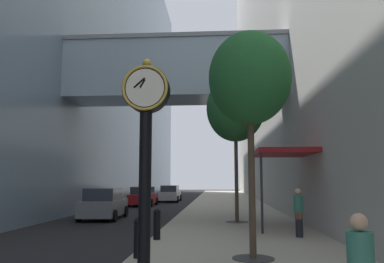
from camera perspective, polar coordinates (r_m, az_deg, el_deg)
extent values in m
plane|color=black|center=(28.33, -0.97, -11.64)|extent=(110.00, 110.00, 0.00)
cube|color=#ADA593|center=(31.22, 5.48, -11.07)|extent=(6.39, 80.00, 0.14)
cube|color=slate|center=(36.73, -18.58, 15.77)|extent=(9.00, 80.00, 32.59)
cube|color=#93A8B7|center=(23.24, -2.35, 8.73)|extent=(13.52, 3.20, 3.35)
cube|color=gray|center=(23.79, -2.33, 12.88)|extent=(13.52, 3.40, 0.24)
cylinder|color=black|center=(6.76, -7.09, -8.55)|extent=(0.22, 0.22, 2.71)
cylinder|color=black|center=(6.95, -6.86, 6.25)|extent=(0.84, 0.28, 0.84)
torus|color=gold|center=(6.80, -7.11, 6.55)|extent=(0.82, 0.05, 0.82)
cylinder|color=silver|center=(6.81, -7.10, 6.54)|extent=(0.69, 0.01, 0.69)
cylinder|color=silver|center=(7.09, -6.63, 5.97)|extent=(0.69, 0.01, 0.69)
sphere|color=gold|center=(7.08, -6.80, 10.13)|extent=(0.16, 0.16, 0.16)
cube|color=black|center=(6.83, -7.44, 7.15)|extent=(0.11, 0.01, 0.16)
cube|color=black|center=(6.84, -7.90, 7.24)|extent=(0.21, 0.01, 0.20)
cylinder|color=black|center=(10.55, -8.06, -15.96)|extent=(0.24, 0.24, 0.86)
sphere|color=black|center=(10.48, -8.02, -13.27)|extent=(0.26, 0.26, 0.26)
cylinder|color=black|center=(13.55, -5.29, -14.04)|extent=(0.24, 0.24, 0.86)
sphere|color=black|center=(13.50, -5.26, -11.93)|extent=(0.26, 0.26, 0.26)
cylinder|color=#333335|center=(10.55, 9.17, -18.28)|extent=(1.10, 1.10, 0.02)
cylinder|color=#4C3D2D|center=(10.35, 8.95, -7.43)|extent=(0.18, 0.18, 3.99)
ellipsoid|color=#23602D|center=(10.72, 8.65, 7.96)|extent=(2.27, 2.27, 2.61)
cylinder|color=#333335|center=(19.01, 6.78, -13.32)|extent=(1.10, 1.10, 0.02)
cylinder|color=#4C3D2D|center=(18.90, 6.68, -6.55)|extent=(0.18, 0.18, 4.50)
ellipsoid|color=#23602D|center=(19.23, 6.53, 3.46)|extent=(2.91, 2.91, 3.34)
cylinder|color=#23232D|center=(14.59, 15.78, -13.41)|extent=(0.31, 0.31, 0.82)
cylinder|color=#337560|center=(14.52, 15.68, -10.52)|extent=(0.40, 0.40, 0.66)
sphere|color=tan|center=(14.50, 15.62, -8.72)|extent=(0.25, 0.25, 0.25)
cube|color=brown|center=(14.33, 15.73, -12.05)|extent=(0.22, 0.16, 0.24)
cylinder|color=#337560|center=(5.62, 23.97, -16.66)|extent=(0.36, 0.36, 0.62)
sphere|color=tan|center=(5.56, 23.74, -12.36)|extent=(0.23, 0.23, 0.23)
cube|color=maroon|center=(16.87, 13.46, -3.11)|extent=(2.40, 3.60, 0.20)
cylinder|color=#333338|center=(15.10, 10.40, -8.80)|extent=(0.10, 0.10, 3.20)
cylinder|color=#333338|center=(18.28, 9.27, -8.53)|extent=(0.10, 0.10, 3.20)
cube|color=#B7BABF|center=(38.39, -3.29, -9.56)|extent=(1.79, 4.67, 0.78)
cube|color=#282D38|center=(38.14, -3.32, -8.54)|extent=(1.57, 2.62, 0.64)
cylinder|color=black|center=(40.09, -4.29, -9.87)|extent=(0.22, 0.64, 0.64)
cylinder|color=black|center=(39.89, -1.74, -9.90)|extent=(0.22, 0.64, 0.64)
cylinder|color=black|center=(36.95, -4.97, -10.09)|extent=(0.22, 0.64, 0.64)
cylinder|color=black|center=(36.74, -2.20, -10.12)|extent=(0.22, 0.64, 0.64)
cube|color=#AD191E|center=(32.48, -7.36, -9.96)|extent=(1.91, 4.14, 0.76)
cube|color=#282D38|center=(32.25, -7.40, -8.78)|extent=(1.66, 2.32, 0.62)
cylinder|color=black|center=(34.04, -8.49, -10.28)|extent=(0.23, 0.64, 0.64)
cylinder|color=black|center=(33.72, -5.35, -10.36)|extent=(0.23, 0.64, 0.64)
cylinder|color=black|center=(31.31, -9.53, -10.54)|extent=(0.23, 0.64, 0.64)
cylinder|color=black|center=(30.96, -6.13, -10.63)|extent=(0.23, 0.64, 0.64)
cube|color=slate|center=(22.08, -13.08, -11.06)|extent=(1.97, 4.13, 0.83)
cube|color=#282D38|center=(21.85, -13.16, -9.16)|extent=(1.69, 2.33, 0.68)
cylinder|color=black|center=(23.68, -14.40, -11.52)|extent=(0.24, 0.65, 0.64)
cylinder|color=black|center=(23.23, -9.96, -11.72)|extent=(0.24, 0.65, 0.64)
cylinder|color=black|center=(21.05, -16.58, -12.02)|extent=(0.24, 0.65, 0.64)
cylinder|color=black|center=(20.54, -11.60, -12.29)|extent=(0.24, 0.65, 0.64)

